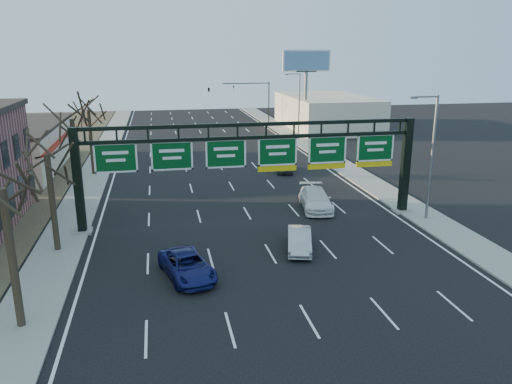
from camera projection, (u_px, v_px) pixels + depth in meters
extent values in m
plane|color=black|center=(278.00, 267.00, 28.51)|extent=(160.00, 160.00, 0.00)
cube|color=gray|center=(88.00, 187.00, 44.96)|extent=(3.00, 120.00, 0.12)
cube|color=gray|center=(355.00, 174.00, 49.76)|extent=(3.00, 120.00, 0.12)
cube|color=white|center=(228.00, 181.00, 47.37)|extent=(21.60, 120.00, 0.01)
cube|color=black|center=(78.00, 182.00, 32.87)|extent=(0.55, 0.55, 7.20)
cube|color=gray|center=(83.00, 231.00, 33.83)|extent=(1.20, 1.20, 0.20)
cube|color=black|center=(405.00, 166.00, 37.27)|extent=(0.55, 0.55, 7.20)
cube|color=gray|center=(402.00, 211.00, 38.23)|extent=(1.20, 1.20, 0.20)
cube|color=black|center=(252.00, 124.00, 34.12)|extent=(23.40, 0.25, 0.25)
cube|color=black|center=(252.00, 137.00, 34.37)|extent=(23.40, 0.25, 0.25)
cube|color=#044118|center=(116.00, 158.00, 32.94)|extent=(2.80, 0.10, 2.00)
cube|color=#044118|center=(172.00, 156.00, 33.63)|extent=(2.80, 0.10, 2.00)
cube|color=#044118|center=(226.00, 153.00, 34.32)|extent=(2.80, 0.10, 2.00)
cube|color=#044118|center=(277.00, 151.00, 35.00)|extent=(2.80, 0.10, 2.00)
cube|color=yellow|center=(277.00, 168.00, 35.34)|extent=(2.80, 0.10, 0.40)
cube|color=#044118|center=(327.00, 149.00, 35.69)|extent=(2.80, 0.10, 2.00)
cube|color=yellow|center=(327.00, 166.00, 36.03)|extent=(2.80, 0.10, 0.40)
cube|color=#044118|center=(375.00, 148.00, 36.38)|extent=(2.80, 0.10, 2.00)
cube|color=yellow|center=(374.00, 164.00, 36.72)|extent=(2.80, 0.10, 0.40)
cube|color=beige|center=(8.00, 149.00, 51.22)|extent=(10.00, 18.00, 4.40)
cube|color=#332B26|center=(5.00, 126.00, 50.58)|extent=(10.40, 18.40, 0.30)
cube|color=maroon|center=(60.00, 139.00, 51.96)|extent=(1.20, 18.00, 0.40)
cube|color=beige|center=(326.00, 112.00, 78.74)|extent=(12.00, 20.00, 5.00)
cylinder|color=#2D2119|center=(12.00, 258.00, 21.42)|extent=(0.36, 0.36, 6.46)
cylinder|color=#2D2119|center=(52.00, 202.00, 29.96)|extent=(0.36, 0.36, 6.08)
cylinder|color=#2D2119|center=(76.00, 161.00, 39.28)|extent=(0.36, 0.36, 6.84)
cylinder|color=#2D2119|center=(91.00, 141.00, 48.77)|extent=(0.36, 0.36, 6.46)
cylinder|color=slate|center=(432.00, 158.00, 35.27)|extent=(0.20, 0.20, 9.00)
cylinder|color=slate|center=(426.00, 95.00, 33.89)|extent=(1.80, 0.12, 0.12)
cube|color=slate|center=(414.00, 96.00, 33.74)|extent=(0.50, 0.22, 0.15)
cylinder|color=slate|center=(299.00, 106.00, 67.34)|extent=(0.20, 0.20, 9.00)
cylinder|color=slate|center=(293.00, 73.00, 65.96)|extent=(1.80, 0.12, 0.12)
cube|color=slate|center=(287.00, 73.00, 65.80)|extent=(0.50, 0.22, 0.15)
cylinder|color=slate|center=(305.00, 103.00, 72.53)|extent=(0.50, 0.50, 9.00)
cube|color=slate|center=(306.00, 71.00, 71.30)|extent=(3.00, 0.30, 0.20)
cube|color=white|center=(307.00, 61.00, 70.89)|extent=(7.00, 0.30, 3.00)
cube|color=#5680AD|center=(307.00, 61.00, 70.70)|extent=(6.60, 0.05, 2.60)
cylinder|color=black|center=(269.00, 104.00, 81.64)|extent=(0.18, 0.18, 7.00)
cylinder|color=black|center=(246.00, 83.00, 80.02)|extent=(7.60, 0.14, 0.14)
imported|color=black|center=(234.00, 89.00, 79.86)|extent=(0.20, 0.20, 1.00)
imported|color=black|center=(209.00, 89.00, 79.11)|extent=(0.54, 0.54, 1.62)
imported|color=navy|center=(187.00, 266.00, 27.13)|extent=(3.33, 5.19, 1.33)
imported|color=#A6A6AA|center=(299.00, 240.00, 30.76)|extent=(2.37, 4.27, 1.33)
imported|color=white|center=(316.00, 199.00, 38.79)|extent=(2.93, 5.61, 1.55)
imported|color=#3D3F42|center=(284.00, 165.00, 50.74)|extent=(2.20, 4.12, 1.33)
imported|color=#A8A7AC|center=(177.00, 148.00, 58.56)|extent=(2.39, 5.28, 1.68)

